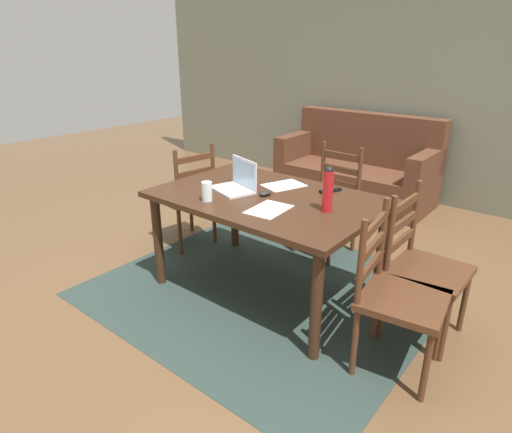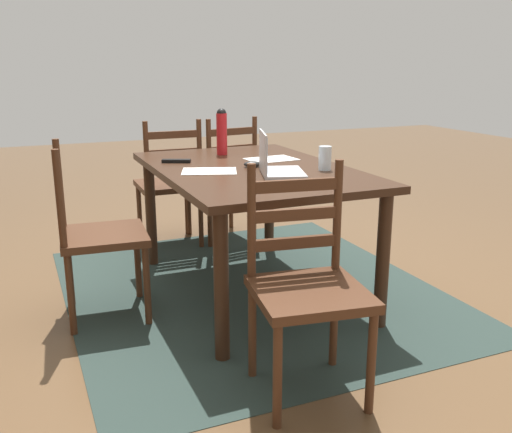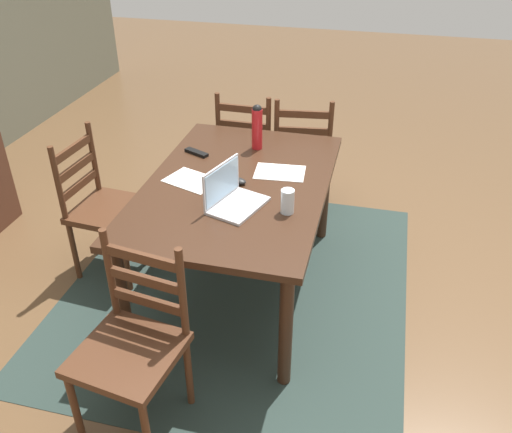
{
  "view_description": "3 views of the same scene",
  "coord_description": "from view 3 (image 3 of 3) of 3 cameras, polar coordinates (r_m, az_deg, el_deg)",
  "views": [
    {
      "loc": [
        1.77,
        -2.3,
        1.76
      ],
      "look_at": [
        -0.15,
        0.06,
        0.54
      ],
      "focal_mm": 30.45,
      "sensor_mm": 36.0,
      "label": 1
    },
    {
      "loc": [
        -2.98,
        1.23,
        1.35
      ],
      "look_at": [
        -0.08,
        0.0,
        0.49
      ],
      "focal_mm": 40.03,
      "sensor_mm": 36.0,
      "label": 2
    },
    {
      "loc": [
        -2.66,
        -0.77,
        2.28
      ],
      "look_at": [
        0.05,
        -0.1,
        0.52
      ],
      "focal_mm": 38.22,
      "sensor_mm": 36.0,
      "label": 3
    }
  ],
  "objects": [
    {
      "name": "water_bottle",
      "position": [
        3.51,
        0.06,
        9.45
      ],
      "size": [
        0.07,
        0.07,
        0.3
      ],
      "color": "red",
      "rests_on": "dining_table"
    },
    {
      "name": "paper_stack_right",
      "position": [
        3.19,
        -6.73,
        3.77
      ],
      "size": [
        0.3,
        0.35,
        0.0
      ],
      "primitive_type": "cube",
      "rotation": [
        0.0,
        0.0,
        -0.34
      ],
      "color": "white",
      "rests_on": "dining_table"
    },
    {
      "name": "dining_table",
      "position": [
        3.2,
        -1.96,
        2.16
      ],
      "size": [
        1.57,
        1.03,
        0.76
      ],
      "color": "#382114",
      "rests_on": "ground"
    },
    {
      "name": "laptop",
      "position": [
        2.91,
        -2.64,
        2.23
      ],
      "size": [
        0.37,
        0.31,
        0.23
      ],
      "color": "silver",
      "rests_on": "dining_table"
    },
    {
      "name": "chair_far_head",
      "position": [
        3.62,
        -15.56,
        0.92
      ],
      "size": [
        0.47,
        0.47,
        0.95
      ],
      "color": "#4C2B19",
      "rests_on": "ground"
    },
    {
      "name": "chair_right_near",
      "position": [
        4.18,
        4.88,
        6.47
      ],
      "size": [
        0.49,
        0.49,
        0.95
      ],
      "color": "#4C2B19",
      "rests_on": "ground"
    },
    {
      "name": "chair_right_far",
      "position": [
        4.26,
        -0.74,
        7.08
      ],
      "size": [
        0.45,
        0.45,
        0.95
      ],
      "color": "#4C2B19",
      "rests_on": "ground"
    },
    {
      "name": "computer_mouse",
      "position": [
        3.14,
        -1.9,
        3.75
      ],
      "size": [
        0.08,
        0.11,
        0.03
      ],
      "primitive_type": "ellipsoid",
      "rotation": [
        0.0,
        0.0,
        -0.24
      ],
      "color": "black",
      "rests_on": "dining_table"
    },
    {
      "name": "chair_left_far",
      "position": [
        2.6,
        -12.82,
        -13.07
      ],
      "size": [
        0.5,
        0.5,
        0.95
      ],
      "color": "#4C2B19",
      "rests_on": "ground"
    },
    {
      "name": "ground_plane",
      "position": [
        3.58,
        -1.76,
        -7.19
      ],
      "size": [
        14.0,
        14.0,
        0.0
      ],
      "primitive_type": "plane",
      "color": "brown"
    },
    {
      "name": "drinking_glass",
      "position": [
        2.84,
        3.31,
        1.6
      ],
      "size": [
        0.07,
        0.07,
        0.13
      ],
      "primitive_type": "cylinder",
      "color": "silver",
      "rests_on": "dining_table"
    },
    {
      "name": "area_rug",
      "position": [
        3.58,
        -1.76,
        -7.15
      ],
      "size": [
        2.36,
        2.12,
        0.01
      ],
      "primitive_type": "cube",
      "color": "#283833",
      "rests_on": "ground"
    },
    {
      "name": "paper_stack_left",
      "position": [
        3.27,
        2.51,
        4.64
      ],
      "size": [
        0.23,
        0.31,
        0.0
      ],
      "primitive_type": "cube",
      "rotation": [
        0.0,
        0.0,
        0.08
      ],
      "color": "white",
      "rests_on": "dining_table"
    },
    {
      "name": "tv_remote",
      "position": [
        3.51,
        -6.24,
        6.68
      ],
      "size": [
        0.11,
        0.17,
        0.02
      ],
      "primitive_type": "cube",
      "rotation": [
        0.0,
        0.0,
        2.72
      ],
      "color": "black",
      "rests_on": "dining_table"
    }
  ]
}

